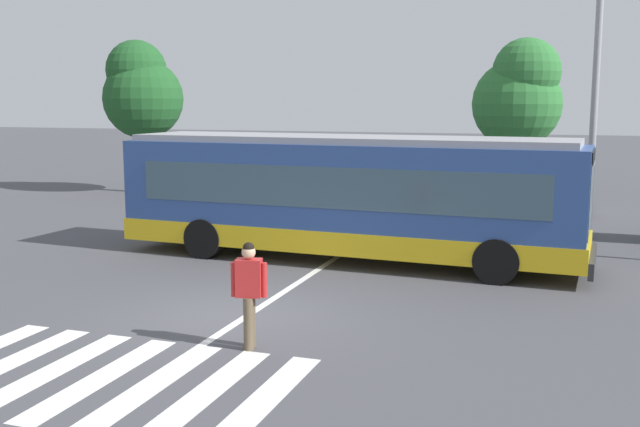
{
  "coord_description": "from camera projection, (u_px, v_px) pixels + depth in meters",
  "views": [
    {
      "loc": [
        5.75,
        -11.94,
        3.89
      ],
      "look_at": [
        0.21,
        4.16,
        1.3
      ],
      "focal_mm": 41.37,
      "sensor_mm": 36.0,
      "label": 1
    }
  ],
  "objects": [
    {
      "name": "ground_plane",
      "position": [
        236.0,
        315.0,
        13.6
      ],
      "size": [
        160.0,
        160.0,
        0.0
      ],
      "primitive_type": "plane",
      "color": "#47474C"
    },
    {
      "name": "city_transit_bus",
      "position": [
        347.0,
        196.0,
        18.1
      ],
      "size": [
        11.59,
        3.09,
        3.06
      ],
      "color": "black",
      "rests_on": "ground_plane"
    },
    {
      "name": "pedestrian_crossing_street",
      "position": [
        249.0,
        289.0,
        11.6
      ],
      "size": [
        0.57,
        0.35,
        1.72
      ],
      "color": "brown",
      "rests_on": "ground_plane"
    },
    {
      "name": "parked_car_white",
      "position": [
        281.0,
        180.0,
        29.62
      ],
      "size": [
        2.01,
        4.57,
        1.35
      ],
      "color": "black",
      "rests_on": "ground_plane"
    },
    {
      "name": "parked_car_blue",
      "position": [
        346.0,
        182.0,
        28.8
      ],
      "size": [
        1.95,
        4.54,
        1.35
      ],
      "color": "black",
      "rests_on": "ground_plane"
    },
    {
      "name": "parked_car_black",
      "position": [
        414.0,
        183.0,
        28.44
      ],
      "size": [
        1.93,
        4.53,
        1.35
      ],
      "color": "black",
      "rests_on": "ground_plane"
    },
    {
      "name": "parked_car_charcoal",
      "position": [
        488.0,
        187.0,
        27.09
      ],
      "size": [
        1.92,
        4.52,
        1.35
      ],
      "color": "black",
      "rests_on": "ground_plane"
    },
    {
      "name": "parked_car_silver",
      "position": [
        561.0,
        189.0,
        26.66
      ],
      "size": [
        1.9,
        4.51,
        1.35
      ],
      "color": "black",
      "rests_on": "ground_plane"
    },
    {
      "name": "twin_arm_street_lamp",
      "position": [
        598.0,
        31.0,
        20.7
      ],
      "size": [
        4.28,
        0.32,
        9.61
      ],
      "color": "#939399",
      "rests_on": "ground_plane"
    },
    {
      "name": "background_tree_left",
      "position": [
        141.0,
        91.0,
        31.27
      ],
      "size": [
        3.39,
        3.39,
        6.47
      ],
      "color": "brown",
      "rests_on": "ground_plane"
    },
    {
      "name": "background_tree_right",
      "position": [
        519.0,
        95.0,
        32.11
      ],
      "size": [
        3.9,
        3.9,
        6.62
      ],
      "color": "brown",
      "rests_on": "ground_plane"
    },
    {
      "name": "crosswalk_painted_stripes",
      "position": [
        102.0,
        377.0,
        10.5
      ],
      "size": [
        5.45,
        3.38,
        0.01
      ],
      "color": "silver",
      "rests_on": "ground_plane"
    },
    {
      "name": "lane_center_line",
      "position": [
        287.0,
        290.0,
        15.39
      ],
      "size": [
        0.16,
        24.0,
        0.01
      ],
      "primitive_type": "cube",
      "color": "silver",
      "rests_on": "ground_plane"
    }
  ]
}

